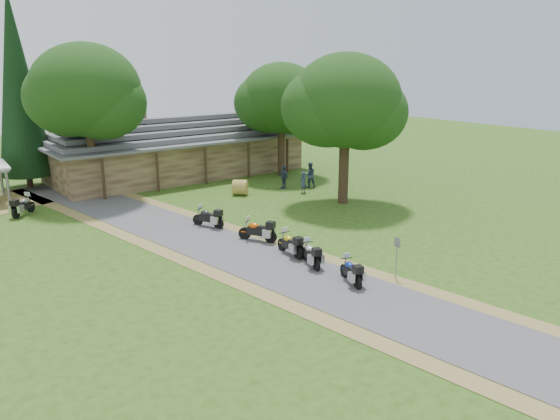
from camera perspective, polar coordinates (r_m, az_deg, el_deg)
ground at (r=24.12m, az=3.26°, el=-7.34°), size 120.00×120.00×0.00m
driveway at (r=26.79m, az=-3.15°, el=-4.96°), size 51.95×51.95×0.00m
lodge at (r=46.21m, az=-10.62°, el=6.62°), size 21.40×9.40×4.90m
motorcycle_row_a at (r=23.78m, az=7.42°, el=-6.25°), size 1.12×1.83×1.19m
motorcycle_row_b at (r=25.55m, az=3.26°, el=-4.53°), size 1.14×1.89×1.23m
motorcycle_row_c at (r=26.85m, az=1.06°, el=-3.45°), size 0.78×1.91×1.27m
motorcycle_row_d at (r=28.89m, az=-2.38°, el=-2.03°), size 1.53×1.98×1.32m
motorcycle_row_e at (r=31.58m, az=-7.54°, el=-0.67°), size 1.31×1.94×1.27m
motorcycle_carport_b at (r=37.26m, az=-25.28°, el=0.49°), size 1.84×1.79×1.32m
person_a at (r=39.42m, az=2.44°, el=3.13°), size 0.57×0.44×1.85m
person_b at (r=41.07m, az=3.12°, el=3.90°), size 0.77×0.68×2.25m
person_c at (r=40.71m, az=0.38°, el=3.68°), size 0.42×0.59×2.06m
hay_bale at (r=38.96m, az=-4.19°, el=2.38°), size 1.48×1.48×1.09m
sign_post at (r=24.51m, az=12.07°, el=-4.91°), size 0.34×0.06×1.90m
oak_lodge_left at (r=39.56m, az=-19.44°, el=9.68°), size 7.35×7.35×11.90m
oak_lodge_right at (r=44.92m, az=0.14°, el=10.08°), size 6.65×6.65×10.26m
oak_driveway at (r=36.06m, az=6.83°, el=9.22°), size 7.15×7.15×10.97m
cedar_near at (r=44.39m, az=-25.66°, el=11.17°), size 3.84×3.84×14.33m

